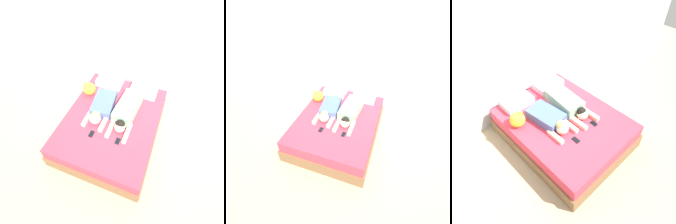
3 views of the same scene
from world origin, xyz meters
TOP-DOWN VIEW (x-y plane):
  - ground_plane at (0.00, 0.00)m, footprint 12.00×12.00m
  - wall_back at (0.00, 1.23)m, footprint 12.00×0.06m
  - bed at (0.00, 0.00)m, footprint 1.70×2.16m
  - pillow_head_left at (-0.37, 0.84)m, footprint 0.54×0.36m
  - pillow_head_right at (0.37, 0.84)m, footprint 0.54×0.36m
  - person_left at (-0.24, 0.07)m, footprint 0.45×0.89m
  - person_right at (0.22, 0.14)m, footprint 0.41×1.05m
  - cell_phone_left at (-0.19, -0.46)m, footprint 0.08×0.13m
  - cell_phone_right at (0.27, -0.43)m, footprint 0.08×0.13m
  - plush_toy at (-0.65, 0.41)m, footprint 0.25×0.25m

SIDE VIEW (x-z plane):
  - ground_plane at x=0.00m, z-range 0.00..0.00m
  - bed at x=0.00m, z-range 0.00..0.52m
  - cell_phone_left at x=-0.19m, z-range 0.52..0.53m
  - cell_phone_right at x=0.27m, z-range 0.52..0.53m
  - pillow_head_left at x=-0.37m, z-range 0.52..0.65m
  - pillow_head_right at x=0.37m, z-range 0.52..0.65m
  - person_left at x=-0.24m, z-range 0.49..0.73m
  - person_right at x=0.22m, z-range 0.51..0.74m
  - plush_toy at x=-0.65m, z-range 0.52..0.78m
  - wall_back at x=0.00m, z-range 0.00..2.60m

